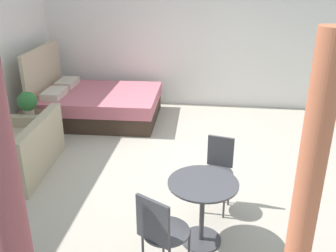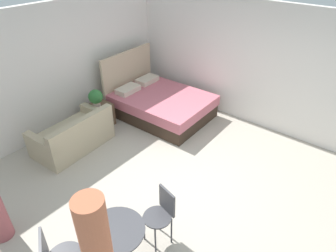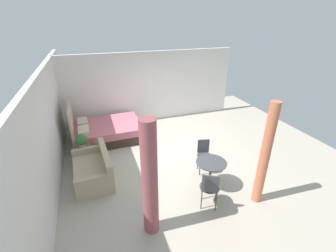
{
  "view_description": "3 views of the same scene",
  "coord_description": "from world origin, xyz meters",
  "px_view_note": "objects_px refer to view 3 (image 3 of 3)",
  "views": [
    {
      "loc": [
        -4.9,
        -0.28,
        2.63
      ],
      "look_at": [
        -0.02,
        0.33,
        0.58
      ],
      "focal_mm": 40.42,
      "sensor_mm": 36.0,
      "label": 1
    },
    {
      "loc": [
        -3.04,
        -2.11,
        3.58
      ],
      "look_at": [
        0.29,
        0.6,
        0.81
      ],
      "focal_mm": 31.76,
      "sensor_mm": 36.0,
      "label": 2
    },
    {
      "loc": [
        -5.52,
        2.13,
        3.71
      ],
      "look_at": [
        0.09,
        0.21,
        0.87
      ],
      "focal_mm": 24.83,
      "sensor_mm": 36.0,
      "label": 3
    }
  ],
  "objects_px": {
    "cafe_chair_near_window": "(204,153)",
    "bed": "(106,131)",
    "couch": "(94,170)",
    "potted_plant": "(81,140)",
    "nightstand": "(83,153)",
    "balcony_table": "(211,170)",
    "cafe_chair_near_couch": "(210,187)"
  },
  "relations": [
    {
      "from": "couch",
      "to": "cafe_chair_near_couch",
      "type": "relative_size",
      "value": 1.67
    },
    {
      "from": "nightstand",
      "to": "balcony_table",
      "type": "bearing_deg",
      "value": -126.82
    },
    {
      "from": "cafe_chair_near_window",
      "to": "bed",
      "type": "bearing_deg",
      "value": 41.01
    },
    {
      "from": "bed",
      "to": "potted_plant",
      "type": "relative_size",
      "value": 5.65
    },
    {
      "from": "bed",
      "to": "cafe_chair_near_window",
      "type": "relative_size",
      "value": 2.51
    },
    {
      "from": "potted_plant",
      "to": "balcony_table",
      "type": "bearing_deg",
      "value": -125.64
    },
    {
      "from": "potted_plant",
      "to": "balcony_table",
      "type": "height_order",
      "value": "potted_plant"
    },
    {
      "from": "couch",
      "to": "balcony_table",
      "type": "bearing_deg",
      "value": -114.93
    },
    {
      "from": "bed",
      "to": "potted_plant",
      "type": "distance_m",
      "value": 1.48
    },
    {
      "from": "bed",
      "to": "cafe_chair_near_window",
      "type": "distance_m",
      "value": 3.43
    },
    {
      "from": "couch",
      "to": "cafe_chair_near_couch",
      "type": "height_order",
      "value": "cafe_chair_near_couch"
    },
    {
      "from": "cafe_chair_near_window",
      "to": "couch",
      "type": "bearing_deg",
      "value": 78.82
    },
    {
      "from": "bed",
      "to": "cafe_chair_near_couch",
      "type": "relative_size",
      "value": 2.4
    },
    {
      "from": "balcony_table",
      "to": "cafe_chair_near_window",
      "type": "relative_size",
      "value": 0.81
    },
    {
      "from": "couch",
      "to": "cafe_chair_near_couch",
      "type": "distance_m",
      "value": 2.86
    },
    {
      "from": "nightstand",
      "to": "cafe_chair_near_window",
      "type": "height_order",
      "value": "cafe_chair_near_window"
    },
    {
      "from": "bed",
      "to": "cafe_chair_near_window",
      "type": "xyz_separation_m",
      "value": [
        -2.58,
        -2.25,
        0.24
      ]
    },
    {
      "from": "cafe_chair_near_couch",
      "to": "balcony_table",
      "type": "bearing_deg",
      "value": -30.02
    },
    {
      "from": "balcony_table",
      "to": "couch",
      "type": "bearing_deg",
      "value": 65.07
    },
    {
      "from": "couch",
      "to": "potted_plant",
      "type": "distance_m",
      "value": 0.95
    },
    {
      "from": "cafe_chair_near_window",
      "to": "balcony_table",
      "type": "bearing_deg",
      "value": 166.9
    },
    {
      "from": "potted_plant",
      "to": "cafe_chair_near_couch",
      "type": "height_order",
      "value": "cafe_chair_near_couch"
    },
    {
      "from": "nightstand",
      "to": "cafe_chair_near_window",
      "type": "bearing_deg",
      "value": -116.04
    },
    {
      "from": "nightstand",
      "to": "bed",
      "type": "bearing_deg",
      "value": -31.92
    },
    {
      "from": "nightstand",
      "to": "potted_plant",
      "type": "relative_size",
      "value": 1.31
    },
    {
      "from": "couch",
      "to": "potted_plant",
      "type": "relative_size",
      "value": 3.95
    },
    {
      "from": "potted_plant",
      "to": "cafe_chair_near_window",
      "type": "bearing_deg",
      "value": -114.57
    },
    {
      "from": "balcony_table",
      "to": "bed",
      "type": "bearing_deg",
      "value": 32.89
    },
    {
      "from": "couch",
      "to": "cafe_chair_near_window",
      "type": "xyz_separation_m",
      "value": [
        -0.54,
        -2.71,
        0.28
      ]
    },
    {
      "from": "potted_plant",
      "to": "balcony_table",
      "type": "relative_size",
      "value": 0.55
    },
    {
      "from": "potted_plant",
      "to": "cafe_chair_near_couch",
      "type": "bearing_deg",
      "value": -136.64
    },
    {
      "from": "bed",
      "to": "cafe_chair_near_couch",
      "type": "distance_m",
      "value": 4.22
    }
  ]
}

